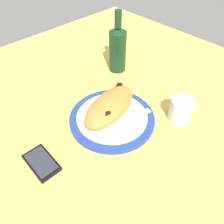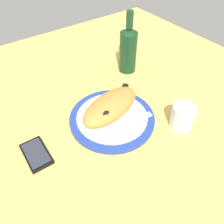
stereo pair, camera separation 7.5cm
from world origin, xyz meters
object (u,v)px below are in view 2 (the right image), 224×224
(knife, at_px, (118,98))
(smartphone, at_px, (36,154))
(fork, at_px, (133,120))
(calzone, at_px, (110,106))
(wine_bottle, at_px, (128,49))
(water_glass, at_px, (182,118))
(plate, at_px, (112,118))

(knife, xyz_separation_m, smartphone, (-0.34, -0.04, -0.02))
(fork, relative_size, smartphone, 1.48)
(calzone, relative_size, fork, 1.47)
(smartphone, bearing_deg, fork, -13.14)
(knife, bearing_deg, calzone, -147.64)
(fork, bearing_deg, wine_bottle, 54.72)
(smartphone, xyz_separation_m, water_glass, (0.44, -0.17, 0.03))
(calzone, height_order, knife, calzone)
(calzone, height_order, fork, calzone)
(plate, height_order, fork, fork)
(smartphone, bearing_deg, wine_bottle, 21.13)
(plate, xyz_separation_m, fork, (0.04, -0.06, 0.01))
(fork, xyz_separation_m, wine_bottle, (0.19, 0.27, 0.08))
(calzone, distance_m, fork, 0.09)
(plate, distance_m, smartphone, 0.27)
(knife, xyz_separation_m, wine_bottle, (0.16, 0.15, 0.08))
(fork, height_order, smartphone, fork)
(smartphone, bearing_deg, calzone, 0.14)
(water_glass, bearing_deg, calzone, 134.70)
(fork, xyz_separation_m, smartphone, (-0.31, 0.07, -0.01))
(plate, distance_m, water_glass, 0.23)
(fork, relative_size, water_glass, 2.14)
(water_glass, relative_size, wine_bottle, 0.32)
(knife, relative_size, water_glass, 2.64)
(plate, bearing_deg, knife, 39.08)
(knife, height_order, smartphone, knife)
(plate, xyz_separation_m, calzone, (0.00, 0.02, 0.04))
(water_glass, bearing_deg, plate, 138.34)
(calzone, xyz_separation_m, fork, (0.04, -0.07, -0.03))
(calzone, relative_size, knife, 1.19)
(calzone, relative_size, water_glass, 3.15)
(plate, height_order, water_glass, water_glass)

